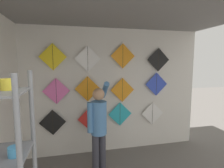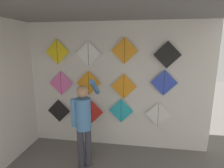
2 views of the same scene
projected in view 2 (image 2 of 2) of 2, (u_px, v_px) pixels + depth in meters
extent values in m
cube|color=silver|center=(109.00, 86.00, 3.92)|extent=(4.42, 0.06, 2.80)
cylinder|color=#383842|center=(81.00, 148.00, 3.30)|extent=(0.12, 0.12, 0.78)
cylinder|color=#383842|center=(88.00, 147.00, 3.33)|extent=(0.12, 0.12, 0.78)
cylinder|color=#4C7FB7|center=(83.00, 114.00, 3.17)|extent=(0.28, 0.28, 0.59)
sphere|color=tan|center=(82.00, 92.00, 3.08)|extent=(0.21, 0.21, 0.21)
cylinder|color=#4C7FB7|center=(74.00, 113.00, 3.13)|extent=(0.10, 0.10, 0.52)
cylinder|color=#4C7FB7|center=(95.00, 87.00, 3.32)|extent=(0.10, 0.48, 0.38)
cube|color=black|center=(59.00, 111.00, 4.14)|extent=(0.55, 0.01, 0.55)
cylinder|color=black|center=(59.00, 111.00, 4.13)|extent=(0.01, 0.01, 0.53)
cube|color=red|center=(91.00, 112.00, 4.01)|extent=(0.55, 0.01, 0.55)
cylinder|color=black|center=(91.00, 112.00, 4.01)|extent=(0.01, 0.01, 0.53)
cube|color=#28B2C6|center=(121.00, 111.00, 3.90)|extent=(0.55, 0.01, 0.55)
cylinder|color=black|center=(121.00, 111.00, 3.90)|extent=(0.01, 0.01, 0.53)
cube|color=white|center=(158.00, 114.00, 3.79)|extent=(0.55, 0.01, 0.55)
cylinder|color=black|center=(158.00, 114.00, 3.79)|extent=(0.01, 0.01, 0.53)
cube|color=pink|center=(61.00, 83.00, 3.98)|extent=(0.55, 0.01, 0.55)
cylinder|color=black|center=(61.00, 83.00, 3.98)|extent=(0.01, 0.01, 0.53)
cube|color=orange|center=(89.00, 83.00, 3.88)|extent=(0.55, 0.01, 0.55)
cylinder|color=black|center=(89.00, 83.00, 3.88)|extent=(0.01, 0.01, 0.53)
cube|color=orange|center=(124.00, 87.00, 3.77)|extent=(0.55, 0.01, 0.55)
cylinder|color=black|center=(124.00, 87.00, 3.77)|extent=(0.01, 0.01, 0.53)
cube|color=blue|center=(164.00, 83.00, 3.63)|extent=(0.55, 0.01, 0.55)
cylinder|color=black|center=(164.00, 83.00, 3.63)|extent=(0.01, 0.01, 0.53)
cube|color=yellow|center=(57.00, 52.00, 3.84)|extent=(0.55, 0.01, 0.55)
cylinder|color=black|center=(57.00, 52.00, 3.83)|extent=(0.01, 0.01, 0.53)
cube|color=white|center=(88.00, 54.00, 3.74)|extent=(0.55, 0.01, 0.55)
cylinder|color=black|center=(88.00, 54.00, 3.74)|extent=(0.01, 0.01, 0.53)
cube|color=orange|center=(124.00, 51.00, 3.61)|extent=(0.55, 0.01, 0.55)
cylinder|color=black|center=(124.00, 51.00, 3.61)|extent=(0.01, 0.01, 0.53)
cube|color=black|center=(167.00, 55.00, 3.50)|extent=(0.55, 0.01, 0.55)
cylinder|color=black|center=(167.00, 55.00, 3.50)|extent=(0.01, 0.01, 0.53)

